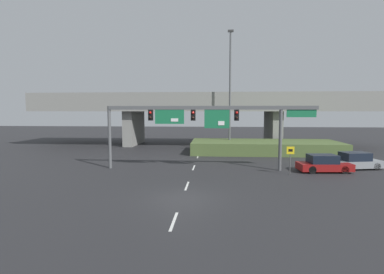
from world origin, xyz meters
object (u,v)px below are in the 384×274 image
(speed_limit_sign, at_px, (290,156))
(parked_sedan_mid_right, at_px, (356,161))
(signal_gantry, at_px, (205,117))
(parked_sedan_near_right, at_px, (324,164))
(highway_light_pole_near, at_px, (230,88))

(speed_limit_sign, height_order, parked_sedan_mid_right, speed_limit_sign)
(signal_gantry, bearing_deg, parked_sedan_mid_right, 5.50)
(parked_sedan_mid_right, bearing_deg, speed_limit_sign, -166.91)
(parked_sedan_near_right, bearing_deg, signal_gantry, 174.23)
(signal_gantry, distance_m, highway_light_pole_near, 13.32)
(speed_limit_sign, bearing_deg, parked_sedan_near_right, 24.37)
(parked_sedan_mid_right, bearing_deg, signal_gantry, 173.90)
(speed_limit_sign, height_order, highway_light_pole_near, highway_light_pole_near)
(parked_sedan_near_right, bearing_deg, highway_light_pole_near, 115.15)
(speed_limit_sign, bearing_deg, highway_light_pole_near, 106.17)
(parked_sedan_mid_right, bearing_deg, parked_sedan_near_right, -166.61)
(signal_gantry, xyz_separation_m, parked_sedan_near_right, (9.99, -0.26, -3.90))
(highway_light_pole_near, relative_size, parked_sedan_near_right, 3.44)
(highway_light_pole_near, bearing_deg, speed_limit_sign, -73.83)
(signal_gantry, height_order, parked_sedan_near_right, signal_gantry)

